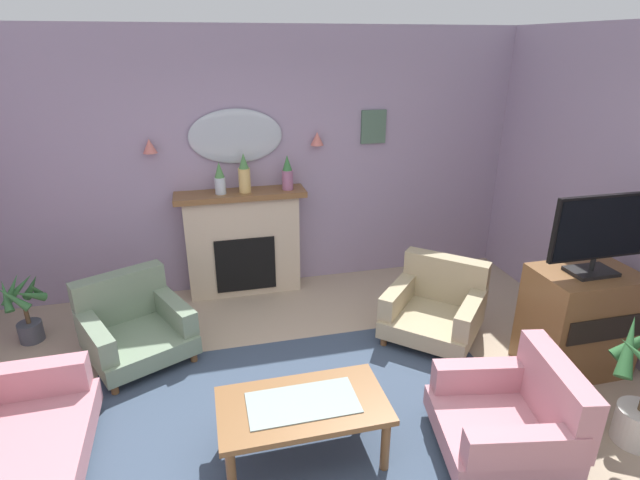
{
  "coord_description": "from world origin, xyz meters",
  "views": [
    {
      "loc": [
        -0.6,
        -2.49,
        2.61
      ],
      "look_at": [
        0.38,
        1.49,
        0.96
      ],
      "focal_mm": 27.66,
      "sensor_mm": 36.0,
      "label": 1
    }
  ],
  "objects_px": {
    "mantel_vase_centre": "(287,174)",
    "armchair_in_corner": "(436,305)",
    "wall_sconce_left": "(150,146)",
    "armchair_beside_couch": "(133,324)",
    "mantel_vase_left": "(244,175)",
    "tv_cabinet": "(578,321)",
    "fireplace": "(243,244)",
    "potted_plant_small_fern": "(25,308)",
    "armchair_by_coffee_table": "(514,415)",
    "mantel_vase_right": "(220,179)",
    "tv_flatscreen": "(600,233)",
    "wall_sconce_right": "(317,139)",
    "wall_mirror": "(236,136)",
    "framed_picture": "(373,127)",
    "coffee_table": "(303,410)"
  },
  "relations": [
    {
      "from": "framed_picture",
      "to": "coffee_table",
      "type": "distance_m",
      "value": 3.28
    },
    {
      "from": "mantel_vase_left",
      "to": "tv_flatscreen",
      "type": "relative_size",
      "value": 0.49
    },
    {
      "from": "framed_picture",
      "to": "armchair_in_corner",
      "type": "distance_m",
      "value": 2.06
    },
    {
      "from": "wall_sconce_left",
      "to": "armchair_in_corner",
      "type": "bearing_deg",
      "value": -29.19
    },
    {
      "from": "armchair_by_coffee_table",
      "to": "tv_cabinet",
      "type": "height_order",
      "value": "tv_cabinet"
    },
    {
      "from": "fireplace",
      "to": "tv_flatscreen",
      "type": "xyz_separation_m",
      "value": [
        2.57,
        -2.09,
        0.68
      ]
    },
    {
      "from": "fireplace",
      "to": "armchair_by_coffee_table",
      "type": "height_order",
      "value": "fireplace"
    },
    {
      "from": "armchair_by_coffee_table",
      "to": "potted_plant_small_fern",
      "type": "bearing_deg",
      "value": 147.44
    },
    {
      "from": "coffee_table",
      "to": "potted_plant_small_fern",
      "type": "distance_m",
      "value": 2.95
    },
    {
      "from": "armchair_by_coffee_table",
      "to": "mantel_vase_right",
      "type": "bearing_deg",
      "value": 121.57
    },
    {
      "from": "wall_sconce_left",
      "to": "armchair_beside_couch",
      "type": "bearing_deg",
      "value": -101.87
    },
    {
      "from": "mantel_vase_centre",
      "to": "wall_mirror",
      "type": "relative_size",
      "value": 0.38
    },
    {
      "from": "mantel_vase_right",
      "to": "mantel_vase_left",
      "type": "distance_m",
      "value": 0.25
    },
    {
      "from": "framed_picture",
      "to": "wall_sconce_right",
      "type": "bearing_deg",
      "value": -174.73
    },
    {
      "from": "wall_mirror",
      "to": "armchair_in_corner",
      "type": "relative_size",
      "value": 0.84
    },
    {
      "from": "framed_picture",
      "to": "tv_cabinet",
      "type": "bearing_deg",
      "value": -64.28
    },
    {
      "from": "wall_mirror",
      "to": "potted_plant_small_fern",
      "type": "height_order",
      "value": "wall_mirror"
    },
    {
      "from": "mantel_vase_centre",
      "to": "tv_flatscreen",
      "type": "bearing_deg",
      "value": -44.9
    },
    {
      "from": "fireplace",
      "to": "armchair_in_corner",
      "type": "xyz_separation_m",
      "value": [
        1.67,
        -1.31,
        -0.27
      ]
    },
    {
      "from": "mantel_vase_left",
      "to": "fireplace",
      "type": "bearing_deg",
      "value": 150.47
    },
    {
      "from": "armchair_by_coffee_table",
      "to": "mantel_vase_centre",
      "type": "bearing_deg",
      "value": 109.89
    },
    {
      "from": "mantel_vase_left",
      "to": "wall_sconce_left",
      "type": "xyz_separation_m",
      "value": [
        -0.9,
        0.12,
        0.31
      ]
    },
    {
      "from": "tv_cabinet",
      "to": "wall_mirror",
      "type": "bearing_deg",
      "value": 139.28
    },
    {
      "from": "mantel_vase_centre",
      "to": "wall_mirror",
      "type": "distance_m",
      "value": 0.65
    },
    {
      "from": "armchair_beside_couch",
      "to": "potted_plant_small_fern",
      "type": "distance_m",
      "value": 1.09
    },
    {
      "from": "wall_sconce_left",
      "to": "tv_cabinet",
      "type": "relative_size",
      "value": 0.16
    },
    {
      "from": "mantel_vase_centre",
      "to": "armchair_in_corner",
      "type": "bearing_deg",
      "value": -47.77
    },
    {
      "from": "armchair_beside_couch",
      "to": "armchair_in_corner",
      "type": "height_order",
      "value": "same"
    },
    {
      "from": "wall_mirror",
      "to": "armchair_by_coffee_table",
      "type": "xyz_separation_m",
      "value": [
        1.5,
        -2.94,
        -1.4
      ]
    },
    {
      "from": "mantel_vase_right",
      "to": "armchair_by_coffee_table",
      "type": "distance_m",
      "value": 3.4
    },
    {
      "from": "fireplace",
      "to": "wall_sconce_right",
      "type": "distance_m",
      "value": 1.38
    },
    {
      "from": "wall_mirror",
      "to": "armchair_in_corner",
      "type": "height_order",
      "value": "wall_mirror"
    },
    {
      "from": "tv_cabinet",
      "to": "tv_flatscreen",
      "type": "xyz_separation_m",
      "value": [
        0.0,
        -0.02,
        0.8
      ]
    },
    {
      "from": "tv_flatscreen",
      "to": "mantel_vase_right",
      "type": "bearing_deg",
      "value": 143.32
    },
    {
      "from": "wall_sconce_right",
      "to": "armchair_beside_couch",
      "type": "height_order",
      "value": "wall_sconce_right"
    },
    {
      "from": "wall_sconce_right",
      "to": "mantel_vase_centre",
      "type": "bearing_deg",
      "value": -161.08
    },
    {
      "from": "coffee_table",
      "to": "wall_sconce_right",
      "type": "bearing_deg",
      "value": 74.49
    },
    {
      "from": "tv_cabinet",
      "to": "armchair_by_coffee_table",
      "type": "bearing_deg",
      "value": -145.77
    },
    {
      "from": "fireplace",
      "to": "potted_plant_small_fern",
      "type": "height_order",
      "value": "fireplace"
    },
    {
      "from": "wall_sconce_left",
      "to": "armchair_by_coffee_table",
      "type": "bearing_deg",
      "value": -50.86
    },
    {
      "from": "mantel_vase_right",
      "to": "mantel_vase_left",
      "type": "xyz_separation_m",
      "value": [
        0.25,
        0.0,
        0.03
      ]
    },
    {
      "from": "wall_sconce_right",
      "to": "potted_plant_small_fern",
      "type": "distance_m",
      "value": 3.25
    },
    {
      "from": "mantel_vase_right",
      "to": "framed_picture",
      "type": "bearing_deg",
      "value": 6.04
    },
    {
      "from": "mantel_vase_centre",
      "to": "wall_mirror",
      "type": "bearing_deg",
      "value": 161.22
    },
    {
      "from": "armchair_by_coffee_table",
      "to": "tv_flatscreen",
      "type": "distance_m",
      "value": 1.59
    },
    {
      "from": "wall_sconce_left",
      "to": "armchair_beside_couch",
      "type": "relative_size",
      "value": 0.13
    },
    {
      "from": "tv_flatscreen",
      "to": "tv_cabinet",
      "type": "bearing_deg",
      "value": 90.0
    },
    {
      "from": "armchair_by_coffee_table",
      "to": "armchair_beside_couch",
      "type": "bearing_deg",
      "value": 145.01
    },
    {
      "from": "mantel_vase_left",
      "to": "tv_cabinet",
      "type": "bearing_deg",
      "value": -39.02
    },
    {
      "from": "mantel_vase_centre",
      "to": "framed_picture",
      "type": "height_order",
      "value": "framed_picture"
    }
  ]
}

